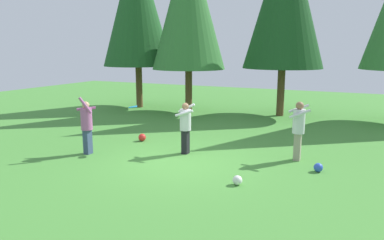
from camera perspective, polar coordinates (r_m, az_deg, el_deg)
ground_plane at (r=10.38m, az=-2.01°, el=-6.58°), size 40.00×40.00×0.00m
person_thrower at (r=11.38m, az=-16.17°, el=-0.45°), size 0.66×0.67×1.78m
person_catcher at (r=10.96m, az=-1.04°, el=-0.61°), size 0.64×0.60×1.57m
person_bystander at (r=10.72m, az=16.36°, el=-0.88°), size 0.68×0.61×1.70m
frisbee at (r=11.30m, az=-9.24°, el=2.05°), size 0.33×0.33×0.07m
ball_white at (r=8.73m, az=7.13°, el=-9.34°), size 0.23×0.23×0.23m
ball_red at (r=12.74m, az=-7.82°, el=-2.71°), size 0.26×0.26×0.26m
ball_blue at (r=10.08m, az=19.17°, el=-7.04°), size 0.24×0.24×0.24m
tree_left at (r=18.15m, az=-0.55°, el=17.90°), size 3.54×3.54×8.47m
tree_far_left at (r=20.11m, az=-8.64°, el=17.68°), size 3.68×3.68×8.78m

